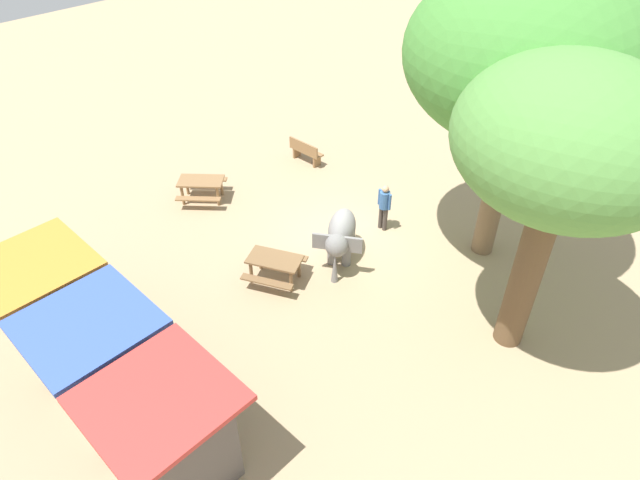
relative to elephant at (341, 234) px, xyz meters
name	(u,v)px	position (x,y,z in m)	size (l,w,h in m)	color
ground_plane	(344,238)	(0.61, -0.83, -0.93)	(60.00, 60.00, 0.00)	tan
elephant	(341,234)	(0.00, 0.00, 0.00)	(1.84, 2.01, 1.46)	slate
person_handler	(384,204)	(0.04, -2.06, 0.01)	(0.51, 0.32, 1.62)	#3F3833
shade_tree_main	(527,58)	(-2.81, -3.36, 5.00)	(6.15, 5.64, 8.15)	brown
shade_tree_secondary	(567,145)	(-5.17, -0.67, 4.61)	(4.66, 4.27, 7.30)	brown
wooden_bench	(305,151)	(4.79, -3.31, -0.46)	(1.41, 0.44, 0.88)	olive
picnic_table_near	(275,264)	(0.72, 1.95, -0.35)	(1.99, 1.98, 0.78)	brown
picnic_table_far	(201,185)	(5.54, 0.94, -0.35)	(2.10, 2.10, 0.78)	olive
market_stall_red	(170,440)	(-2.15, 7.25, 0.21)	(2.50, 2.50, 2.52)	#59514C
market_stall_blue	(102,365)	(0.45, 7.25, 0.21)	(2.50, 2.50, 2.52)	#59514C
market_stall_orange	(48,306)	(3.05, 7.25, 0.21)	(2.50, 2.50, 2.52)	#59514C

